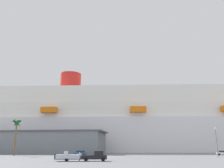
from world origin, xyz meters
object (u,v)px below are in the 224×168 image
at_px(palm_tree, 16,127).
at_px(parked_car_white_van, 223,153).
at_px(cruise_ship, 143,125).
at_px(small_boat_on_trailer, 71,157).
at_px(parked_car_blue_suv, 80,153).
at_px(parked_car_black_coupe, 66,152).
at_px(street_lamp, 216,138).
at_px(pickup_truck, 95,156).

xyz_separation_m(palm_tree, parked_car_white_van, (71.90, 14.40, -8.75)).
height_order(palm_tree, parked_car_white_van, palm_tree).
relative_size(cruise_ship, small_boat_on_trailer, 41.71).
relative_size(parked_car_blue_suv, parked_car_black_coupe, 0.96).
bearing_deg(cruise_ship, parked_car_blue_suv, -112.10).
distance_m(small_boat_on_trailer, parked_car_black_coupe, 45.92).
bearing_deg(street_lamp, pickup_truck, -143.91).
bearing_deg(cruise_ship, pickup_truck, -96.20).
height_order(street_lamp, parked_car_blue_suv, street_lamp).
distance_m(cruise_ship, street_lamp, 62.67).
bearing_deg(cruise_ship, parked_car_white_van, -55.69).
distance_m(cruise_ship, parked_car_blue_suv, 57.32).
relative_size(palm_tree, parked_car_blue_suv, 2.69).
relative_size(cruise_ship, palm_tree, 24.73).
distance_m(cruise_ship, palm_tree, 71.54).
xyz_separation_m(pickup_truck, palm_tree, (-33.94, 23.81, 8.54)).
xyz_separation_m(cruise_ship, small_boat_on_trailer, (-13.97, -82.15, -13.66)).
distance_m(palm_tree, parked_car_blue_suv, 24.15).
bearing_deg(parked_car_blue_suv, palm_tree, -165.58).
relative_size(street_lamp, parked_car_blue_suv, 1.93).
bearing_deg(parked_car_white_van, cruise_ship, 124.31).
bearing_deg(street_lamp, palm_tree, 179.80).
bearing_deg(cruise_ship, street_lamp, -67.69).
xyz_separation_m(small_boat_on_trailer, parked_car_black_coupe, (-16.54, 42.83, -0.13)).
distance_m(parked_car_blue_suv, parked_car_black_coupe, 15.53).
bearing_deg(palm_tree, parked_car_black_coupe, 55.58).
height_order(pickup_truck, parked_car_black_coupe, pickup_truck).
relative_size(small_boat_on_trailer, parked_car_black_coupe, 1.53).
height_order(cruise_ship, pickup_truck, cruise_ship).
xyz_separation_m(pickup_truck, parked_car_black_coupe, (-21.72, 41.64, -0.21)).
bearing_deg(parked_car_black_coupe, small_boat_on_trailer, -68.89).
height_order(street_lamp, parked_car_white_van, street_lamp).
bearing_deg(palm_tree, cruise_ship, 53.21).
xyz_separation_m(cruise_ship, parked_car_blue_suv, (-20.93, -51.54, -13.79)).
height_order(pickup_truck, parked_car_white_van, pickup_truck).
xyz_separation_m(street_lamp, parked_car_black_coupe, (-54.06, 18.07, -4.80)).
bearing_deg(cruise_ship, palm_tree, -126.79).
bearing_deg(parked_car_black_coupe, parked_car_white_van, -3.29).
bearing_deg(parked_car_white_van, small_boat_on_trailer, -137.59).
relative_size(street_lamp, parked_car_white_van, 1.82).
xyz_separation_m(small_boat_on_trailer, parked_car_blue_suv, (-6.96, 30.60, -0.13)).
bearing_deg(parked_car_blue_suv, pickup_truck, -67.56).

